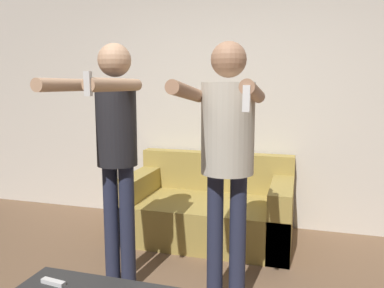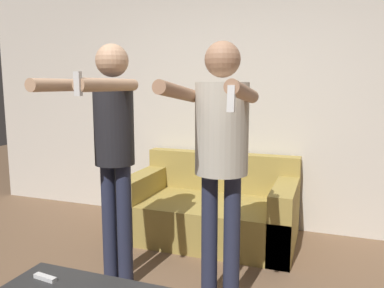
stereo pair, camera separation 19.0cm
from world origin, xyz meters
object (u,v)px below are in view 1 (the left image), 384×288
at_px(person_standing_left, 115,139).
at_px(remote_far, 53,282).
at_px(person_standing_right, 227,143).
at_px(couch, 208,210).

bearing_deg(person_standing_left, remote_far, -94.63).
xyz_separation_m(person_standing_right, remote_far, (-0.85, -0.68, -0.73)).
distance_m(person_standing_right, remote_far, 1.31).
bearing_deg(person_standing_right, person_standing_left, -179.28).
bearing_deg(person_standing_right, couch, 109.25).
bearing_deg(person_standing_left, couch, 70.92).
relative_size(couch, person_standing_right, 0.92).
height_order(couch, person_standing_right, person_standing_right).
distance_m(couch, person_standing_left, 1.48).
xyz_separation_m(couch, remote_far, (-0.45, -1.82, 0.12)).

